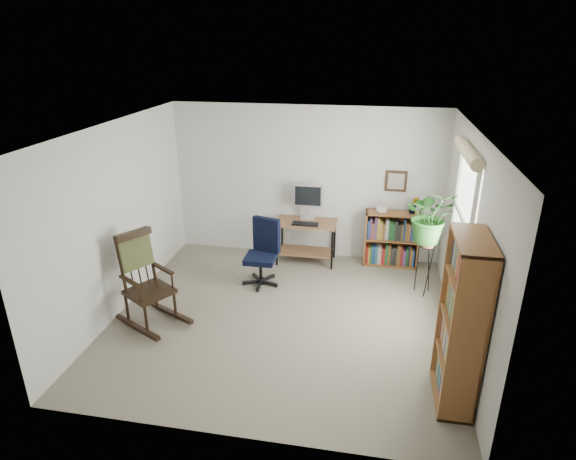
% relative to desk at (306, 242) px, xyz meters
% --- Properties ---
extents(floor, '(4.20, 4.00, 0.00)m').
position_rel_desk_xyz_m(floor, '(-0.05, -1.70, -0.34)').
color(floor, gray).
rests_on(floor, ground).
extents(ceiling, '(4.20, 4.00, 0.00)m').
position_rel_desk_xyz_m(ceiling, '(-0.05, -1.70, 2.06)').
color(ceiling, silver).
rests_on(ceiling, ground).
extents(wall_back, '(4.20, 0.00, 2.40)m').
position_rel_desk_xyz_m(wall_back, '(-0.05, 0.30, 0.86)').
color(wall_back, silver).
rests_on(wall_back, ground).
extents(wall_front, '(4.20, 0.00, 2.40)m').
position_rel_desk_xyz_m(wall_front, '(-0.05, -3.70, 0.86)').
color(wall_front, silver).
rests_on(wall_front, ground).
extents(wall_left, '(0.00, 4.00, 2.40)m').
position_rel_desk_xyz_m(wall_left, '(-2.15, -1.70, 0.86)').
color(wall_left, silver).
rests_on(wall_left, ground).
extents(wall_right, '(0.00, 4.00, 2.40)m').
position_rel_desk_xyz_m(wall_right, '(2.05, -1.70, 0.86)').
color(wall_right, silver).
rests_on(wall_right, ground).
extents(window, '(0.12, 1.20, 1.50)m').
position_rel_desk_xyz_m(window, '(2.01, -1.40, 1.06)').
color(window, silver).
rests_on(window, wall_right).
extents(desk, '(0.93, 0.51, 0.67)m').
position_rel_desk_xyz_m(desk, '(0.00, 0.00, 0.00)').
color(desk, brown).
rests_on(desk, floor).
extents(monitor, '(0.46, 0.16, 0.56)m').
position_rel_desk_xyz_m(monitor, '(0.00, 0.14, 0.62)').
color(monitor, silver).
rests_on(monitor, desk).
extents(keyboard, '(0.40, 0.15, 0.02)m').
position_rel_desk_xyz_m(keyboard, '(0.00, -0.12, 0.35)').
color(keyboard, black).
rests_on(keyboard, desk).
extents(office_chair, '(0.65, 0.65, 0.97)m').
position_rel_desk_xyz_m(office_chair, '(-0.53, -0.86, 0.15)').
color(office_chair, black).
rests_on(office_chair, floor).
extents(rocking_chair, '(1.20, 1.07, 1.19)m').
position_rel_desk_xyz_m(rocking_chair, '(-1.63, -2.09, 0.26)').
color(rocking_chair, black).
rests_on(rocking_chair, floor).
extents(low_bookshelf, '(0.82, 0.27, 0.87)m').
position_rel_desk_xyz_m(low_bookshelf, '(1.31, 0.12, 0.10)').
color(low_bookshelf, brown).
rests_on(low_bookshelf, floor).
extents(tall_bookshelf, '(0.32, 0.75, 1.72)m').
position_rel_desk_xyz_m(tall_bookshelf, '(1.87, -2.81, 0.52)').
color(tall_bookshelf, brown).
rests_on(tall_bookshelf, floor).
extents(plant_stand, '(0.31, 0.31, 0.83)m').
position_rel_desk_xyz_m(plant_stand, '(1.75, -0.71, 0.08)').
color(plant_stand, black).
rests_on(plant_stand, floor).
extents(spider_plant, '(1.69, 1.88, 1.47)m').
position_rel_desk_xyz_m(spider_plant, '(1.75, -0.71, 1.17)').
color(spider_plant, '#265F21').
rests_on(spider_plant, plant_stand).
extents(potted_plant_small, '(0.13, 0.24, 0.11)m').
position_rel_desk_xyz_m(potted_plant_small, '(1.59, 0.13, 0.59)').
color(potted_plant_small, '#265F21').
rests_on(potted_plant_small, low_bookshelf).
extents(framed_picture, '(0.32, 0.04, 0.32)m').
position_rel_desk_xyz_m(framed_picture, '(1.31, 0.27, 0.98)').
color(framed_picture, black).
rests_on(framed_picture, wall_back).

